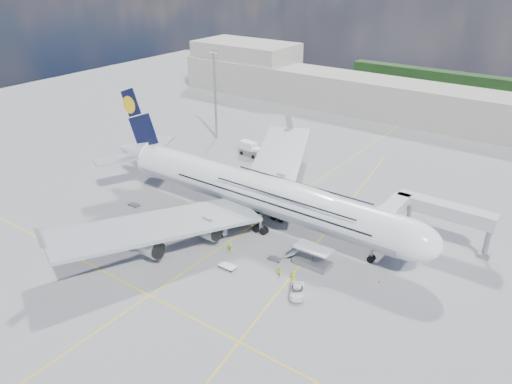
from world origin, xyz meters
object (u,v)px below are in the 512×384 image
Objects in this scene: cone_wing_left_outer at (248,176)px; cone_tail at (159,172)px; catering_truck_outer at (250,149)px; cone_wing_left_inner at (289,191)px; crew_loader at (279,272)px; dolly_nose_far at (227,266)px; crew_tug at (230,248)px; cargo_loader at (312,259)px; airliner at (259,192)px; dolly_row_a at (134,240)px; cone_nose at (379,281)px; crew_nose at (371,248)px; baggage_tug at (220,231)px; service_van at (297,291)px; cone_wing_right_outer at (160,261)px; cone_wing_right_inner at (200,245)px; dolly_row_b at (146,228)px; crew_wing at (200,227)px; light_mast at (215,94)px; dolly_row_c at (151,224)px; catering_truck_inner at (256,188)px; jet_bridge at (423,212)px; crew_van at (293,276)px; dolly_back at (134,205)px; dolly_nose_near at (275,259)px.

cone_wing_left_outer is 22.42m from cone_tail.
cone_wing_left_inner is (21.03, -13.34, -1.53)m from catering_truck_outer.
dolly_nose_far is at bearing -131.03° from crew_loader.
dolly_nose_far is 5.19m from crew_tug.
cargo_loader reaches higher than cone_wing_left_outer.
dolly_row_a is (-14.19, -20.61, -5.93)m from airliner.
cone_nose is 37.32m from cone_wing_left_inner.
crew_nose is at bearing -20.25° from cone_wing_left_outer.
dolly_nose_far is 1.24× the size of baggage_tug.
service_van is at bearing -130.98° from cone_nose.
cargo_loader is 27.05m from cone_wing_right_outer.
crew_nose reaches higher than cone_wing_right_inner.
crew_wing is (8.50, 6.40, 0.09)m from dolly_row_b.
catering_truck_outer is 13.08× the size of cone_wing_right_outer.
light_mast is 7.99× the size of dolly_row_c.
cone_wing_right_outer is (2.00, -32.24, -1.65)m from catering_truck_inner.
service_van is 9.00× the size of cone_nose.
cone_wing_left_inner is (-25.88, 12.84, -0.73)m from crew_nose.
dolly_row_b reaches higher than dolly_nose_far.
catering_truck_inner is at bearing -178.63° from jet_bridge.
dolly_row_a is 0.45× the size of catering_truck_inner.
catering_truck_inner reaches higher than cargo_loader.
dolly_nose_far is 26.74m from crew_nose.
cone_wing_right_outer is at bearing -136.91° from jet_bridge.
dolly_row_b is 34.64m from cone_wing_left_inner.
catering_truck_outer is (-40.06, 36.23, 0.55)m from cargo_loader.
cone_wing_right_inner is (-8.68, 2.61, -0.13)m from dolly_nose_far.
cone_nose is (35.89, 4.73, -0.72)m from crew_wing.
baggage_tug is at bearing -24.69° from cone_tail.
dolly_row_c is 36.09m from service_van.
dolly_row_c is (-2.84, 6.81, -0.59)m from dolly_row_a.
cone_nose is at bearing 26.54° from cone_wing_right_outer.
crew_tug is at bearing -26.34° from cone_tail.
cargo_loader is 5.82m from crew_van.
light_mast reaches higher than cone_wing_left_inner.
dolly_back is at bearing 56.09° from crew_van.
jet_bridge is at bearing 41.87° from dolly_nose_near.
catering_truck_outer is at bearing 108.96° from cone_wing_right_outer.
jet_bridge reaches higher than catering_truck_outer.
cone_tail is at bearing 153.08° from baggage_tug.
crew_loader is (40.14, -3.50, 0.65)m from dolly_back.
airliner reaches higher than cone_wing_right_outer.
cargo_loader is at bearing 76.91° from service_van.
dolly_nose_near is (5.38, 6.99, -0.07)m from dolly_nose_far.
cargo_loader is 24.09m from crew_wing.
cone_wing_right_outer is (-35.41, -33.13, -6.61)m from jet_bridge.
catering_truck_outer is at bearing 160.62° from crew_loader.
dolly_back is (-12.13, 10.71, -0.64)m from dolly_row_a.
cargo_loader is at bearing -170.12° from cone_nose.
crew_tug reaches higher than cone_wing_right_outer.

